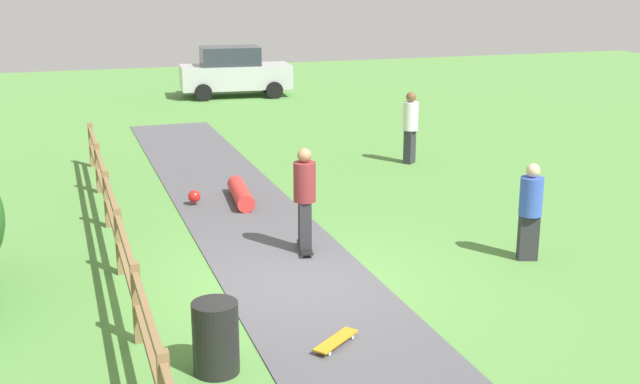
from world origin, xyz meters
name	(u,v)px	position (x,y,z in m)	size (l,w,h in m)	color
ground_plane	(300,283)	(0.00, 0.00, 0.00)	(60.00, 60.00, 0.00)	#568E42
asphalt_path	(300,282)	(0.00, 0.00, 0.01)	(2.40, 28.00, 0.02)	#515156
wooden_fence	(127,261)	(-2.60, 0.00, 0.67)	(0.12, 18.12, 1.10)	olive
trash_bin	(216,338)	(-1.80, -2.40, 0.45)	(0.56, 0.56, 0.90)	black
skater_riding	(305,194)	(0.50, 1.31, 1.04)	(0.44, 0.82, 1.82)	black
skater_fallen	(237,194)	(0.08, 4.66, 0.20)	(1.35, 1.72, 0.36)	red
skateboard_loose	(336,341)	(-0.21, -2.25, 0.09)	(0.75, 0.65, 0.08)	#BF8C19
bystander_blue	(530,208)	(3.94, -0.22, 0.91)	(0.48, 0.48, 1.66)	#2D2D33
bystander_white	(410,124)	(5.02, 6.80, 1.00)	(0.54, 0.54, 1.81)	#2D2D33
parked_car_silver	(234,72)	(3.32, 19.18, 0.96)	(4.33, 2.28, 1.92)	#B7B7BC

